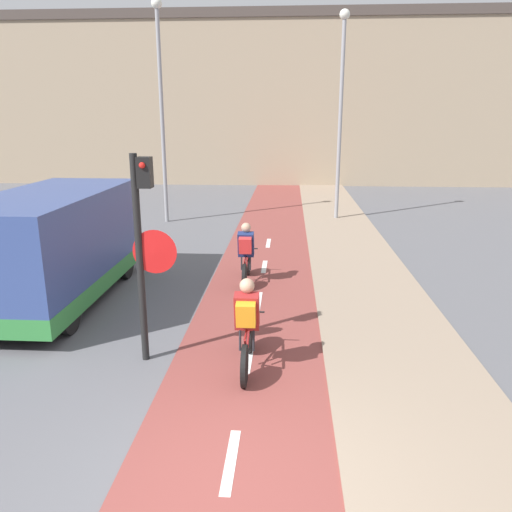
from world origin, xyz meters
TOP-DOWN VIEW (x-y plane):
  - ground_plane at (0.00, 0.00)m, footprint 120.00×120.00m
  - bike_lane at (0.00, 0.00)m, footprint 2.37×60.00m
  - sidewalk_strip at (2.39, 0.00)m, footprint 2.40×60.00m
  - building_row_background at (0.00, 26.59)m, footprint 60.00×5.20m
  - traffic_light_pole at (-1.54, 2.87)m, footprint 0.67×0.25m
  - street_lamp_far at (-3.88, 13.65)m, footprint 0.36×0.36m
  - street_lamp_sidewalk at (2.39, 14.52)m, footprint 0.36×0.36m
  - cyclist_near at (0.01, 2.64)m, footprint 0.46×1.70m
  - cyclist_far at (-0.36, 6.76)m, footprint 0.46×1.66m
  - van at (-4.17, 5.33)m, footprint 2.07×4.91m

SIDE VIEW (x-z plane):
  - ground_plane at x=0.00m, z-range 0.00..0.00m
  - bike_lane at x=0.00m, z-range 0.00..0.02m
  - sidewalk_strip at x=2.39m, z-range 0.00..0.05m
  - cyclist_far at x=-0.36m, z-range -0.01..1.40m
  - cyclist_near at x=0.01m, z-range -0.02..1.42m
  - van at x=-4.17m, z-range -0.01..2.25m
  - traffic_light_pole at x=-1.54m, z-range 0.38..3.59m
  - street_lamp_sidewalk at x=2.39m, z-range 0.77..8.04m
  - street_lamp_far at x=-3.88m, z-range 0.78..8.30m
  - building_row_background at x=0.00m, z-range 0.01..9.28m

